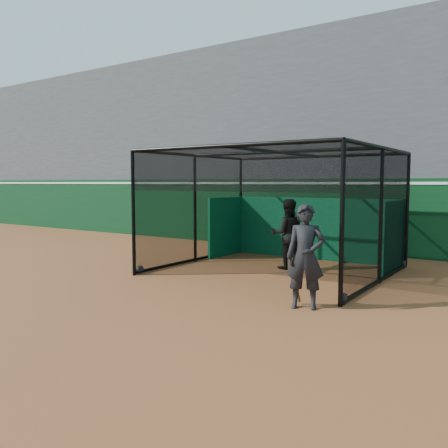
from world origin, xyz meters
The scene contains 6 objects.
ground centered at (0.00, 0.00, 0.00)m, with size 120.00×120.00×0.00m, color brown.
outfield_wall centered at (0.00, 8.50, 1.29)m, with size 50.00×0.50×2.50m.
grandstand centered at (0.00, 12.27, 4.48)m, with size 50.00×7.85×8.95m.
batting_cage centered at (0.45, 4.05, 1.58)m, with size 5.56×5.21×3.17m.
batter centered at (0.53, 4.53, 0.96)m, with size 0.93×0.73×1.92m, color black.
on_deck_player centered at (2.68, 0.97, 0.98)m, with size 0.84×0.69×1.97m.
Camera 1 is at (6.34, -7.16, 2.37)m, focal length 38.00 mm.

